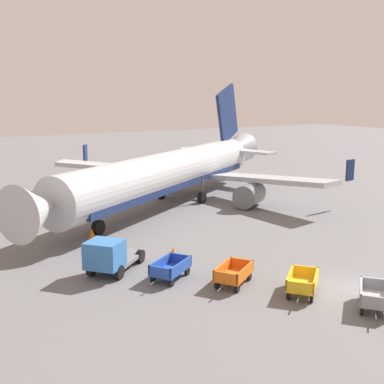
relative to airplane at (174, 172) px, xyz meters
The scene contains 9 objects.
ground_plane 23.40m from the airplane, 94.90° to the right, with size 220.00×220.00×0.00m, color slate.
airplane is the anchor object (origin of this frame).
baggage_cart_second_in_row 25.23m from the airplane, 96.75° to the right, with size 3.21×2.83×1.07m.
baggage_cart_third_in_row 22.48m from the airplane, 102.07° to the right, with size 3.20×2.84×1.07m.
baggage_cart_fourth_in_row 20.39m from the airplane, 110.05° to the right, with size 3.38×2.55×1.07m.
baggage_cart_far_end 19.21m from the airplane, 119.74° to the right, with size 3.38×2.55×1.07m.
service_truck_beside_carts 18.70m from the airplane, 130.53° to the right, with size 4.56×4.29×2.10m.
traffic_cone_near_plane 15.79m from the airplane, 119.33° to the right, with size 0.54×0.54×0.71m, color orange.
traffic_cone_mid_apron 12.85m from the airplane, 146.81° to the right, with size 0.57×0.57×0.75m, color orange.
Camera 1 is at (-19.69, -15.89, 9.99)m, focal length 45.56 mm.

